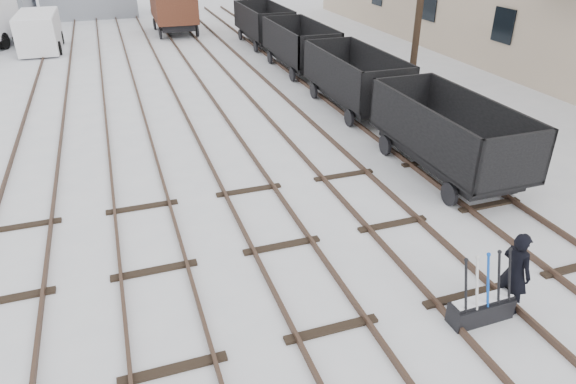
% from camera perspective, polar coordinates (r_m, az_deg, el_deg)
% --- Properties ---
extents(ground, '(120.00, 120.00, 0.00)m').
position_cam_1_polar(ground, '(10.20, 4.86, -15.07)').
color(ground, white).
rests_on(ground, ground).
extents(tracks, '(13.90, 52.00, 0.16)m').
position_cam_1_polar(tracks, '(21.77, -9.77, 9.29)').
color(tracks, black).
rests_on(tracks, ground).
extents(ground_frame, '(1.31, 0.44, 1.49)m').
position_cam_1_polar(ground_frame, '(10.88, 20.66, -11.95)').
color(ground_frame, black).
rests_on(ground_frame, ground).
extents(worker, '(0.53, 0.71, 1.77)m').
position_cam_1_polar(worker, '(11.03, 23.95, -8.14)').
color(worker, black).
rests_on(worker, ground).
extents(freight_wagon_a, '(2.26, 5.65, 2.31)m').
position_cam_1_polar(freight_wagon_a, '(16.28, 17.16, 4.91)').
color(freight_wagon_a, black).
rests_on(freight_wagon_a, ground).
extents(freight_wagon_b, '(2.26, 5.65, 2.31)m').
position_cam_1_polar(freight_wagon_b, '(21.43, 7.36, 11.44)').
color(freight_wagon_b, black).
rests_on(freight_wagon_b, ground).
extents(freight_wagon_c, '(2.26, 5.65, 2.31)m').
position_cam_1_polar(freight_wagon_c, '(27.12, 1.30, 15.19)').
color(freight_wagon_c, black).
rests_on(freight_wagon_c, ground).
extents(freight_wagon_d, '(2.26, 5.65, 2.31)m').
position_cam_1_polar(freight_wagon_d, '(33.06, -2.73, 17.53)').
color(freight_wagon_d, black).
rests_on(freight_wagon_d, ground).
extents(panel_van, '(2.24, 4.91, 2.15)m').
position_cam_1_polar(panel_van, '(34.65, -25.92, 15.78)').
color(panel_van, silver).
rests_on(panel_van, ground).
extents(tree_near, '(0.30, 0.30, 6.70)m').
position_cam_1_polar(tree_near, '(23.80, 14.33, 18.61)').
color(tree_near, black).
rests_on(tree_near, ground).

